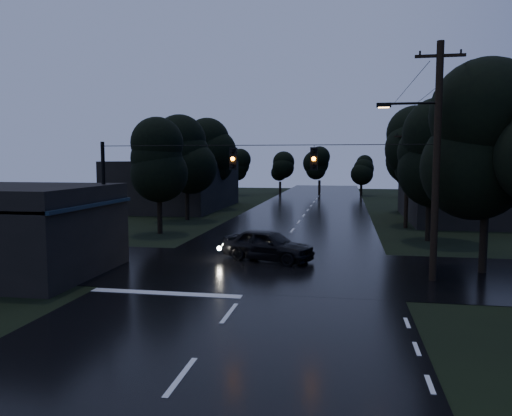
% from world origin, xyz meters
% --- Properties ---
extents(ground, '(160.00, 160.00, 0.00)m').
position_xyz_m(ground, '(0.00, 0.00, 0.00)').
color(ground, black).
rests_on(ground, ground).
extents(main_road, '(12.00, 120.00, 0.02)m').
position_xyz_m(main_road, '(0.00, 30.00, 0.00)').
color(main_road, black).
rests_on(main_road, ground).
extents(cross_street, '(60.00, 9.00, 0.02)m').
position_xyz_m(cross_street, '(0.00, 12.00, 0.00)').
color(cross_street, black).
rests_on(cross_street, ground).
extents(building_far_right, '(10.00, 14.00, 4.40)m').
position_xyz_m(building_far_right, '(14.00, 34.00, 2.20)').
color(building_far_right, black).
rests_on(building_far_right, ground).
extents(building_far_left, '(10.00, 16.00, 5.00)m').
position_xyz_m(building_far_left, '(-14.00, 40.00, 2.50)').
color(building_far_left, black).
rests_on(building_far_left, ground).
extents(utility_pole_main, '(3.50, 0.30, 10.00)m').
position_xyz_m(utility_pole_main, '(7.41, 11.00, 5.26)').
color(utility_pole_main, black).
rests_on(utility_pole_main, ground).
extents(utility_pole_far, '(2.00, 0.30, 7.50)m').
position_xyz_m(utility_pole_far, '(8.30, 28.00, 3.88)').
color(utility_pole_far, black).
rests_on(utility_pole_far, ground).
extents(anchor_pole_left, '(0.18, 0.18, 6.00)m').
position_xyz_m(anchor_pole_left, '(-7.50, 11.00, 3.00)').
color(anchor_pole_left, black).
rests_on(anchor_pole_left, ground).
extents(span_signals, '(15.00, 0.37, 1.12)m').
position_xyz_m(span_signals, '(0.56, 10.99, 5.24)').
color(span_signals, black).
rests_on(span_signals, ground).
extents(tree_corner_near, '(4.48, 4.48, 9.44)m').
position_xyz_m(tree_corner_near, '(10.00, 13.00, 5.99)').
color(tree_corner_near, black).
rests_on(tree_corner_near, ground).
extents(tree_left_a, '(3.92, 3.92, 8.26)m').
position_xyz_m(tree_left_a, '(-9.00, 22.00, 5.24)').
color(tree_left_a, black).
rests_on(tree_left_a, ground).
extents(tree_left_b, '(4.20, 4.20, 8.85)m').
position_xyz_m(tree_left_b, '(-9.60, 30.00, 5.62)').
color(tree_left_b, black).
rests_on(tree_left_b, ground).
extents(tree_left_c, '(4.48, 4.48, 9.44)m').
position_xyz_m(tree_left_c, '(-10.20, 40.00, 5.99)').
color(tree_left_c, black).
rests_on(tree_left_c, ground).
extents(tree_right_a, '(4.20, 4.20, 8.85)m').
position_xyz_m(tree_right_a, '(9.00, 22.00, 5.62)').
color(tree_right_a, black).
rests_on(tree_right_a, ground).
extents(tree_right_b, '(4.48, 4.48, 9.44)m').
position_xyz_m(tree_right_b, '(9.60, 30.00, 5.99)').
color(tree_right_b, black).
rests_on(tree_right_b, ground).
extents(tree_right_c, '(4.76, 4.76, 10.03)m').
position_xyz_m(tree_right_c, '(10.20, 40.00, 6.37)').
color(tree_right_c, black).
rests_on(tree_right_c, ground).
extents(car, '(5.16, 3.42, 1.63)m').
position_xyz_m(car, '(-0.09, 14.02, 0.82)').
color(car, black).
rests_on(car, ground).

